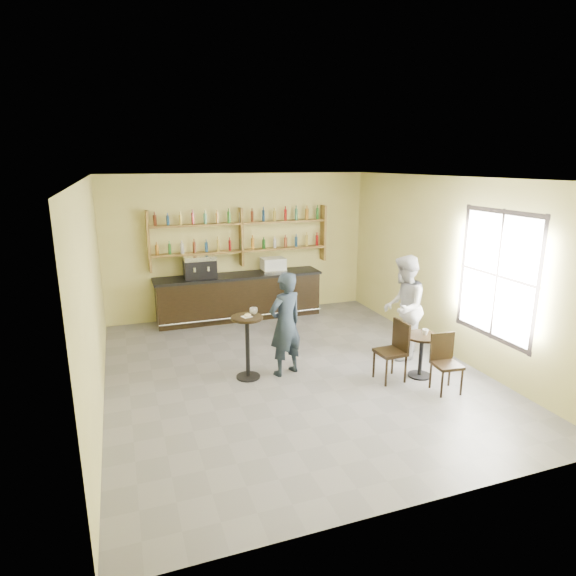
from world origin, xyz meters
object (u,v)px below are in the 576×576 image
object	(u,v)px
cafe_table	(421,356)
chair_west	(390,352)
pastry_case	(273,265)
chair_south	(447,364)
patron_second	(403,307)
espresso_machine	(200,267)
man_main	(285,324)
pedestal_table	(248,348)
bar_counter	(239,296)

from	to	relation	value
cafe_table	chair_west	distance (m)	0.57
pastry_case	chair_south	xyz separation A→B (m)	(1.30, -4.61, -0.72)
pastry_case	chair_south	world-z (taller)	pastry_case
chair_south	patron_second	world-z (taller)	patron_second
espresso_machine	chair_south	xyz separation A→B (m)	(2.96, -4.61, -0.80)
cafe_table	chair_south	size ratio (longest dim) A/B	0.80
espresso_machine	cafe_table	bearing A→B (deg)	-53.12
pastry_case	cafe_table	distance (m)	4.28
cafe_table	pastry_case	bearing A→B (deg)	107.27
man_main	chair_west	bearing A→B (deg)	131.90
patron_second	chair_south	bearing A→B (deg)	34.31
espresso_machine	pedestal_table	xyz separation A→B (m)	(0.22, -3.11, -0.72)
bar_counter	chair_south	world-z (taller)	bar_counter
espresso_machine	patron_second	distance (m)	4.43
man_main	patron_second	xyz separation A→B (m)	(2.21, -0.03, 0.07)
man_main	patron_second	bearing A→B (deg)	159.06
chair_south	pedestal_table	bearing A→B (deg)	157.04
chair_west	bar_counter	bearing A→B (deg)	-162.12
espresso_machine	chair_west	size ratio (longest dim) A/B	0.69
pastry_case	chair_south	distance (m)	4.84
pastry_case	cafe_table	xyz separation A→B (m)	(1.25, -4.01, -0.81)
man_main	chair_south	distance (m)	2.59
chair_south	espresso_machine	bearing A→B (deg)	128.40
pedestal_table	man_main	bearing A→B (deg)	-4.39
bar_counter	patron_second	distance (m)	3.91
man_main	chair_west	distance (m)	1.75
bar_counter	espresso_machine	distance (m)	1.13
bar_counter	man_main	bearing A→B (deg)	-90.01
espresso_machine	chair_south	size ratio (longest dim) A/B	0.75
pedestal_table	chair_south	world-z (taller)	pedestal_table
espresso_machine	bar_counter	bearing A→B (deg)	0.94
pedestal_table	patron_second	bearing A→B (deg)	-1.59
bar_counter	chair_west	bearing A→B (deg)	-69.18
espresso_machine	cafe_table	world-z (taller)	espresso_machine
chair_south	chair_west	bearing A→B (deg)	138.42
chair_west	espresso_machine	bearing A→B (deg)	-152.17
espresso_machine	pastry_case	bearing A→B (deg)	0.94
bar_counter	chair_south	bearing A→B (deg)	-65.45
patron_second	espresso_machine	bearing A→B (deg)	-97.84
bar_counter	pedestal_table	world-z (taller)	pedestal_table
bar_counter	chair_south	distance (m)	5.07
chair_west	patron_second	distance (m)	1.13
chair_south	pastry_case	bearing A→B (deg)	111.42
bar_counter	cafe_table	xyz separation A→B (m)	(2.06, -4.01, -0.14)
cafe_table	man_main	bearing A→B (deg)	157.57
chair_west	chair_south	bearing A→B (deg)	39.77
man_main	chair_west	xyz separation A→B (m)	(1.51, -0.80, -0.38)
chair_south	man_main	bearing A→B (deg)	151.20
pedestal_table	pastry_case	bearing A→B (deg)	65.16
espresso_machine	chair_west	xyz separation A→B (m)	(2.36, -3.96, -0.76)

